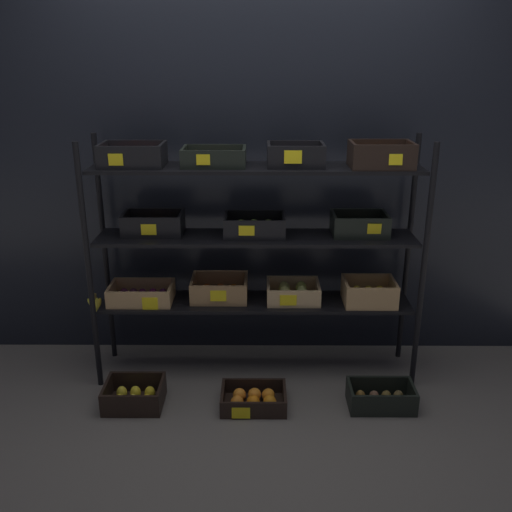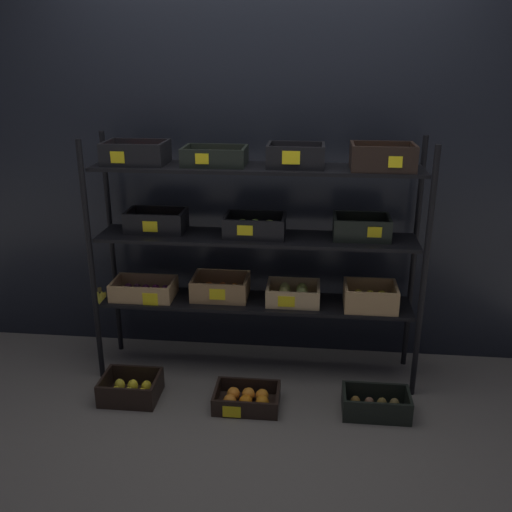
{
  "view_description": "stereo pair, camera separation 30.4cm",
  "coord_description": "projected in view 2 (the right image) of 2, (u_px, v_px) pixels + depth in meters",
  "views": [
    {
      "loc": [
        0.02,
        -3.09,
        1.86
      ],
      "look_at": [
        0.0,
        0.0,
        0.76
      ],
      "focal_mm": 39.47,
      "sensor_mm": 36.0,
      "label": 1
    },
    {
      "loc": [
        0.32,
        -3.07,
        1.86
      ],
      "look_at": [
        0.0,
        0.0,
        0.76
      ],
      "focal_mm": 39.47,
      "sensor_mm": 36.0,
      "label": 2
    }
  ],
  "objects": [
    {
      "name": "ground_plane",
      "position": [
        256.0,
        369.0,
        3.53
      ],
      "size": [
        10.0,
        10.0,
        0.0
      ],
      "primitive_type": "plane",
      "color": "#605B56"
    },
    {
      "name": "storefront_wall",
      "position": [
        262.0,
        179.0,
        3.5
      ],
      "size": [
        4.26,
        0.12,
        2.28
      ],
      "primitive_type": "cube",
      "color": "black",
      "rests_on": "ground_plane"
    },
    {
      "name": "display_rack",
      "position": [
        253.0,
        234.0,
        3.24
      ],
      "size": [
        1.98,
        0.38,
        1.44
      ],
      "color": "black",
      "rests_on": "ground_plane"
    },
    {
      "name": "crate_ground_lemon",
      "position": [
        131.0,
        390.0,
        3.23
      ],
      "size": [
        0.32,
        0.26,
        0.14
      ],
      "color": "black",
      "rests_on": "ground_plane"
    },
    {
      "name": "crate_ground_orange",
      "position": [
        247.0,
        399.0,
        3.15
      ],
      "size": [
        0.36,
        0.26,
        0.1
      ],
      "color": "black",
      "rests_on": "ground_plane"
    },
    {
      "name": "crate_ground_kiwi",
      "position": [
        376.0,
        406.0,
        3.08
      ],
      "size": [
        0.37,
        0.21,
        0.13
      ],
      "color": "black",
      "rests_on": "ground_plane"
    }
  ]
}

